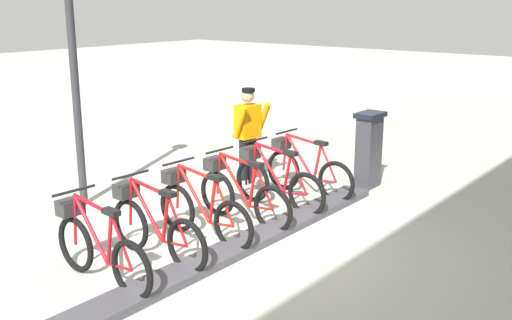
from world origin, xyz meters
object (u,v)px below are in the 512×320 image
bike_docked_2 (240,194)px  bike_docked_3 (200,209)px  lamp_post (71,35)px  bike_docked_5 (98,247)px  payment_kiosk (369,149)px  bike_docked_0 (305,169)px  bike_docked_4 (153,226)px  worker_near_rack (248,133)px  bike_docked_1 (275,181)px

bike_docked_2 → bike_docked_3: bearing=90.0°
bike_docked_2 → lamp_post: lamp_post is taller
bike_docked_5 → payment_kiosk: bearing=-96.4°
bike_docked_2 → bike_docked_5: size_ratio=1.00×
bike_docked_0 → bike_docked_4: bearing=90.0°
bike_docked_2 → worker_near_rack: worker_near_rack is taller
bike_docked_1 → bike_docked_2: (0.00, 0.81, 0.00)m
bike_docked_3 → bike_docked_5: same height
bike_docked_2 → bike_docked_4: 1.62m
bike_docked_1 → bike_docked_5: bearing=90.0°
payment_kiosk → bike_docked_1: bearing=72.7°
lamp_post → bike_docked_0: bearing=-133.7°
bike_docked_0 → lamp_post: 4.11m
payment_kiosk → bike_docked_2: (0.57, 2.65, -0.24)m
payment_kiosk → bike_docked_2: payment_kiosk is taller
payment_kiosk → bike_docked_5: payment_kiosk is taller
lamp_post → payment_kiosk: bearing=-130.1°
payment_kiosk → bike_docked_1: (0.57, 1.84, -0.24)m
payment_kiosk → bike_docked_3: (0.57, 3.46, -0.24)m
bike_docked_1 → bike_docked_5: (0.00, 3.24, 0.00)m
bike_docked_4 → payment_kiosk: bearing=-97.6°
bike_docked_3 → bike_docked_4: bearing=90.0°
payment_kiosk → bike_docked_2: bearing=77.8°
bike_docked_4 → lamp_post: size_ratio=0.44×
bike_docked_0 → bike_docked_5: bearing=90.0°
bike_docked_1 → lamp_post: (2.42, 1.72, 2.15)m
payment_kiosk → worker_near_rack: worker_near_rack is taller
bike_docked_0 → bike_docked_3: same height
bike_docked_0 → bike_docked_2: 1.62m
payment_kiosk → bike_docked_4: bearing=82.4°
bike_docked_1 → bike_docked_3: bearing=90.0°
payment_kiosk → lamp_post: lamp_post is taller
bike_docked_0 → bike_docked_3: bearing=90.0°
bike_docked_0 → bike_docked_4: same height
bike_docked_3 → lamp_post: (2.42, 0.10, 2.15)m
bike_docked_1 → worker_near_rack: bearing=-32.2°
bike_docked_3 → lamp_post: bearing=2.2°
bike_docked_5 → lamp_post: 3.58m
worker_near_rack → bike_docked_1: bearing=147.8°
bike_docked_0 → bike_docked_2: size_ratio=1.00×
bike_docked_5 → lamp_post: (2.42, -1.53, 2.15)m
bike_docked_4 → bike_docked_5: (0.00, 0.81, 0.00)m
bike_docked_5 → worker_near_rack: 4.11m
bike_docked_1 → worker_near_rack: worker_near_rack is taller
bike_docked_2 → worker_near_rack: (1.09, -1.50, 0.48)m
bike_docked_1 → bike_docked_3: 1.62m
bike_docked_2 → bike_docked_4: bearing=90.0°
bike_docked_0 → bike_docked_3: 2.43m
bike_docked_3 → lamp_post: size_ratio=0.44×
bike_docked_2 → worker_near_rack: 1.91m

